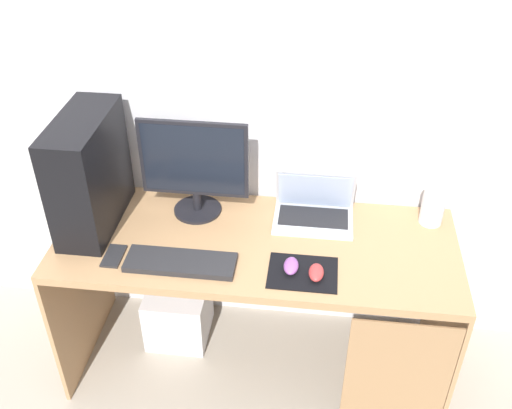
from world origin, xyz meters
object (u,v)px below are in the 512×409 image
at_px(keyboard, 181,262).
at_px(mouse_left, 291,266).
at_px(mouse_right, 316,272).
at_px(subwoofer, 179,312).
at_px(speaker, 433,206).
at_px(pc_tower, 89,172).
at_px(monitor, 194,168).
at_px(cell_phone, 114,256).
at_px(laptop, 314,210).

bearing_deg(keyboard, mouse_left, 2.74).
bearing_deg(mouse_right, mouse_left, 165.26).
xyz_separation_m(mouse_left, subwoofer, (-0.54, 0.29, -0.61)).
distance_m(speaker, mouse_right, 0.61).
bearing_deg(pc_tower, subwoofer, 14.35).
relative_size(pc_tower, speaker, 2.85).
distance_m(mouse_left, subwoofer, 0.86).
relative_size(monitor, mouse_left, 4.62).
bearing_deg(cell_phone, mouse_left, 0.59).
xyz_separation_m(pc_tower, cell_phone, (0.14, -0.22, -0.23)).
distance_m(mouse_right, subwoofer, 0.94).
xyz_separation_m(speaker, keyboard, (-0.97, -0.39, -0.07)).
bearing_deg(laptop, monitor, -178.15).
relative_size(monitor, cell_phone, 3.41).
height_order(laptop, subwoofer, laptop).
bearing_deg(subwoofer, speaker, 4.44).
relative_size(pc_tower, subwoofer, 1.67).
xyz_separation_m(pc_tower, subwoofer, (0.28, 0.07, -0.82)).
height_order(keyboard, cell_phone, keyboard).
bearing_deg(mouse_left, speaker, 33.84).
bearing_deg(cell_phone, subwoofer, 64.17).
height_order(pc_tower, cell_phone, pc_tower).
xyz_separation_m(pc_tower, laptop, (0.90, 0.13, -0.19)).
bearing_deg(mouse_left, mouse_right, -14.74).
distance_m(pc_tower, subwoofer, 0.87).
distance_m(pc_tower, mouse_left, 0.88).
bearing_deg(mouse_left, monitor, 142.77).
bearing_deg(subwoofer, laptop, 4.93).
bearing_deg(cell_phone, laptop, 24.59).
relative_size(pc_tower, keyboard, 1.13).
relative_size(mouse_left, mouse_right, 1.00).
distance_m(laptop, speaker, 0.49).
bearing_deg(speaker, subwoofer, -175.56).
bearing_deg(keyboard, speaker, 21.90).
bearing_deg(mouse_right, pc_tower, 165.50).
height_order(laptop, mouse_left, laptop).
distance_m(monitor, mouse_right, 0.66).
height_order(pc_tower, keyboard, pc_tower).
xyz_separation_m(monitor, cell_phone, (-0.26, -0.33, -0.22)).
distance_m(speaker, cell_phone, 1.30).
xyz_separation_m(speaker, subwoofer, (-1.10, -0.09, -0.67)).
height_order(keyboard, subwoofer, keyboard).
bearing_deg(keyboard, subwoofer, 112.32).
bearing_deg(speaker, pc_tower, -173.49).
relative_size(monitor, keyboard, 1.06).
relative_size(speaker, keyboard, 0.40).
distance_m(pc_tower, keyboard, 0.52).
height_order(monitor, mouse_left, monitor).
relative_size(monitor, mouse_right, 4.62).
height_order(laptop, mouse_right, laptop).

